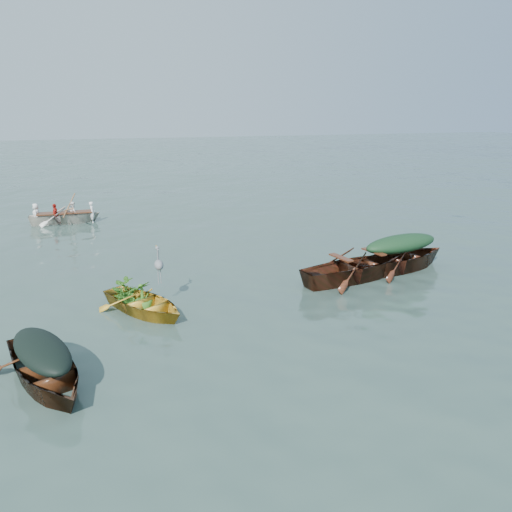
{
  "coord_description": "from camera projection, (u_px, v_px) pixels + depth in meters",
  "views": [
    {
      "loc": [
        -3.7,
        -10.84,
        4.67
      ],
      "look_at": [
        0.5,
        2.41,
        0.5
      ],
      "focal_mm": 35.0,
      "sensor_mm": 36.0,
      "label": 1
    }
  ],
  "objects": [
    {
      "name": "dark_tarp_cover",
      "position": [
        41.0,
        349.0,
        8.58
      ],
      "size": [
        1.47,
        2.21,
        0.4
      ],
      "primitive_type": "ellipsoid",
      "rotation": [
        0.0,
        0.0,
        0.37
      ],
      "color": "black",
      "rests_on": "dark_covered_boat"
    },
    {
      "name": "dark_covered_boat",
      "position": [
        46.0,
        383.0,
        8.78
      ],
      "size": [
        2.67,
        4.01,
        0.94
      ],
      "primitive_type": "imported",
      "rotation": [
        0.0,
        0.0,
        0.37
      ],
      "color": "#4B2211",
      "rests_on": "ground"
    },
    {
      "name": "rowers",
      "position": [
        63.0,
        203.0,
        20.57
      ],
      "size": [
        2.76,
        1.09,
        0.76
      ],
      "primitive_type": "imported",
      "rotation": [
        0.0,
        0.0,
        1.58
      ],
      "color": "white",
      "rests_on": "rowed_boat"
    },
    {
      "name": "oars",
      "position": [
        64.0,
        212.0,
        20.67
      ],
      "size": [
        0.62,
        2.61,
        0.06
      ],
      "primitive_type": null,
      "rotation": [
        0.0,
        0.0,
        1.58
      ],
      "color": "#986139",
      "rests_on": "rowed_boat"
    },
    {
      "name": "thwart_benches",
      "position": [
        357.0,
        259.0,
        13.88
      ],
      "size": [
        2.57,
        1.4,
        0.04
      ],
      "primitive_type": null,
      "rotation": [
        0.0,
        0.0,
        1.78
      ],
      "color": "#492111",
      "rests_on": "open_wooden_boat"
    },
    {
      "name": "heron",
      "position": [
        159.0,
        271.0,
        11.97
      ],
      "size": [
        0.45,
        0.49,
        0.92
      ],
      "primitive_type": null,
      "rotation": [
        0.0,
        0.0,
        0.56
      ],
      "color": "gray",
      "rests_on": "yellow_dinghy"
    },
    {
      "name": "ground",
      "position": [
        266.0,
        304.0,
        12.31
      ],
      "size": [
        140.0,
        140.0,
        0.0
      ],
      "primitive_type": "plane",
      "color": "#395048",
      "rests_on": "ground"
    },
    {
      "name": "green_tarp_cover",
      "position": [
        401.0,
        244.0,
        14.6
      ],
      "size": [
        2.72,
        1.34,
        0.52
      ],
      "primitive_type": "ellipsoid",
      "rotation": [
        0.0,
        0.0,
        1.78
      ],
      "color": "#163719",
      "rests_on": "green_tarp_boat"
    },
    {
      "name": "green_tarp_boat",
      "position": [
        399.0,
        270.0,
        14.83
      ],
      "size": [
        4.95,
        2.44,
        1.13
      ],
      "primitive_type": "imported",
      "rotation": [
        0.0,
        0.0,
        1.78
      ],
      "color": "#4E1E12",
      "rests_on": "ground"
    },
    {
      "name": "rowed_boat",
      "position": [
        66.0,
        223.0,
        20.81
      ],
      "size": [
        3.93,
        1.21,
        0.91
      ],
      "primitive_type": "imported",
      "rotation": [
        0.0,
        0.0,
        1.58
      ],
      "color": "white",
      "rests_on": "ground"
    },
    {
      "name": "open_wooden_boat",
      "position": [
        356.0,
        279.0,
        14.05
      ],
      "size": [
        5.09,
        2.5,
        1.17
      ],
      "primitive_type": "imported",
      "rotation": [
        0.0,
        0.0,
        1.78
      ],
      "color": "#502114",
      "rests_on": "ground"
    },
    {
      "name": "yellow_dinghy",
      "position": [
        144.0,
        313.0,
        11.79
      ],
      "size": [
        2.85,
        3.42,
        0.86
      ],
      "primitive_type": "imported",
      "rotation": [
        0.0,
        0.0,
        0.56
      ],
      "color": "gold",
      "rests_on": "ground"
    },
    {
      "name": "dinghy_weeds",
      "position": [
        129.0,
        278.0,
        11.94
      ],
      "size": [
        1.07,
        1.13,
        0.6
      ],
      "primitive_type": "imported",
      "rotation": [
        0.0,
        0.0,
        0.56
      ],
      "color": "#2D6D1C",
      "rests_on": "yellow_dinghy"
    }
  ]
}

